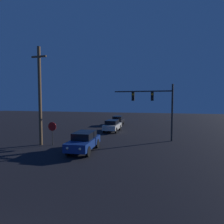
% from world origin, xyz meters
% --- Properties ---
extents(car_near, '(1.90, 4.11, 1.52)m').
position_xyz_m(car_near, '(-1.61, 11.03, 0.81)').
color(car_near, navy).
rests_on(car_near, ground_plane).
extents(car_mid, '(1.73, 4.05, 1.52)m').
position_xyz_m(car_mid, '(-1.65, 20.39, 0.81)').
color(car_mid, beige).
rests_on(car_mid, ground_plane).
extents(car_far, '(1.85, 4.10, 1.52)m').
position_xyz_m(car_far, '(-2.32, 26.81, 0.81)').
color(car_far, black).
rests_on(car_far, ground_plane).
extents(traffic_signal_mast, '(5.90, 0.30, 5.65)m').
position_xyz_m(traffic_signal_mast, '(3.83, 16.47, 3.83)').
color(traffic_signal_mast, '#2D2D2D').
rests_on(traffic_signal_mast, ground_plane).
extents(stop_sign, '(0.79, 0.07, 2.09)m').
position_xyz_m(stop_sign, '(-5.10, 12.05, 1.47)').
color(stop_sign, '#2D2D2D').
rests_on(stop_sign, ground_plane).
extents(utility_pole, '(1.44, 0.28, 8.77)m').
position_xyz_m(utility_pole, '(-6.21, 11.95, 4.52)').
color(utility_pole, brown).
rests_on(utility_pole, ground_plane).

